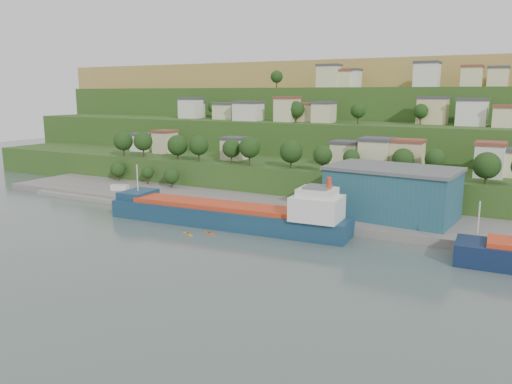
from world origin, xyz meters
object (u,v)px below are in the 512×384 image
Objects in this scene: cargo_ship_near at (232,216)px; caravan at (120,189)px; kayak_orange at (210,233)px; warehouse at (392,192)px.

cargo_ship_near is 53.21m from caravan.
kayak_orange is (-1.39, -8.11, -2.36)m from cargo_ship_near.
cargo_ship_near is 8.56m from kayak_orange.
caravan is at bearing 166.13° from kayak_orange.
caravan is (-85.50, -5.76, -5.94)m from warehouse.
caravan is (-51.11, 14.78, -0.11)m from cargo_ship_near.
cargo_ship_near is 11.52× the size of caravan.
caravan is at bearing -170.48° from warehouse.
cargo_ship_near is at bearing 91.16° from kayak_orange.
kayak_orange is (-35.77, -28.65, -8.19)m from warehouse.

